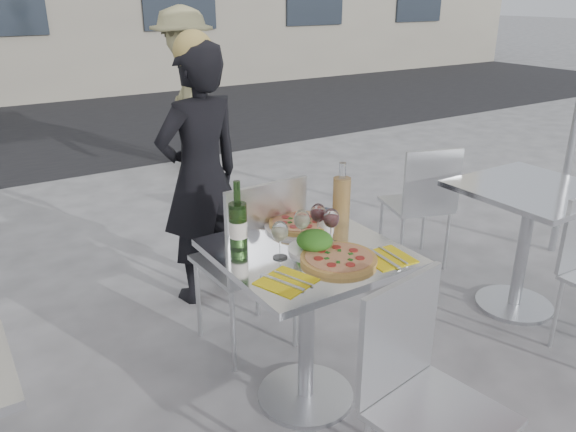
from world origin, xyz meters
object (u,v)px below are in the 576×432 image
carafe (341,200)px  chair_near (421,385)px  side_table_right (528,222)px  napkin_right (387,257)px  pizza_far (299,224)px  napkin_left (286,281)px  side_chair_rfar (423,198)px  chair_far (255,253)px  wineglass_red_b (318,214)px  woman_diner (201,177)px  pedestrian_b (186,91)px  wineglass_white_a (280,233)px  main_table (307,295)px  sugar_shaker (326,221)px  salad_plate (315,242)px  pizza_near (339,259)px  wineglass_red_a (331,219)px  wine_bottle (238,223)px  wineglass_white_b (302,221)px

carafe → chair_near: bearing=-108.9°
side_table_right → napkin_right: bearing=-169.5°
pizza_far → napkin_left: size_ratio=1.37×
side_chair_rfar → napkin_left: side_chair_rfar is taller
pizza_far → chair_far: bearing=115.3°
side_table_right → wineglass_red_b: size_ratio=4.76×
side_chair_rfar → carafe: (-1.09, -0.54, 0.37)m
chair_far → pizza_far: chair_far is taller
chair_near → carafe: bearing=62.2°
woman_diner → pedestrian_b: (0.97, 2.51, 0.06)m
pizza_far → napkin_left: bearing=-129.0°
carafe → side_table_right: bearing=-7.1°
chair_far → pizza_far: size_ratio=3.01×
pizza_far → wineglass_white_a: 0.33m
main_table → sugar_shaker: 0.33m
side_chair_rfar → pizza_far: size_ratio=2.69×
salad_plate → napkin_left: (-0.24, -0.17, -0.03)m
pizza_near → wineglass_red_b: bearing=74.8°
woman_diner → wineglass_red_a: woman_diner is taller
salad_plate → sugar_shaker: bearing=40.3°
wine_bottle → chair_far: bearing=50.8°
chair_far → wine_bottle: wine_bottle is taller
side_table_right → pizza_near: (-1.46, -0.15, 0.22)m
chair_far → side_chair_rfar: size_ratio=1.12×
wineglass_red_b → salad_plate: bearing=-131.0°
wineglass_white_a → chair_far: bearing=73.8°
wineglass_white_b → wineglass_red_a: bearing=-25.7°
side_chair_rfar → wine_bottle: bearing=36.0°
pedestrian_b → wineglass_white_a: bearing=-0.6°
chair_near → napkin_left: chair_near is taller
chair_near → pedestrian_b: pedestrian_b is taller
carafe → napkin_left: size_ratio=1.26×
pizza_far → sugar_shaker: 0.13m
sugar_shaker → napkin_left: 0.49m
wineglass_red_b → napkin_left: (-0.33, -0.26, -0.11)m
pizza_far → pizza_near: bearing=-99.0°
wineglass_white_b → napkin_left: size_ratio=0.69×
side_chair_rfar → wineglass_red_b: wineglass_red_b is taller
side_table_right → wineglass_red_b: bearing=176.7°
pedestrian_b → sugar_shaker: bearing=3.5°
chair_far → chair_near: chair_far is taller
side_chair_rfar → sugar_shaker: bearing=43.6°
side_table_right → napkin_right: 1.32m
chair_near → wineglass_white_a: 0.76m
wineglass_white_a → side_chair_rfar: bearing=24.4°
pizza_near → pizza_far: size_ratio=0.97×
wine_bottle → wineglass_red_b: wine_bottle is taller
wine_bottle → wineglass_white_b: bearing=-23.7°
pizza_far → carafe: bearing=-19.2°
side_table_right → wineglass_red_a: size_ratio=4.76×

